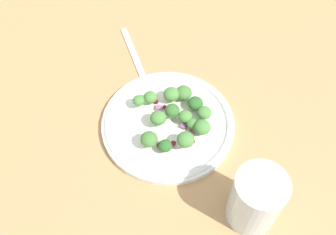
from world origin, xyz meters
TOP-DOWN VIEW (x-y plane):
  - ground_plane at (0.00, 0.00)cm, footprint 180.00×180.00cm
  - plate at (-1.61, -2.17)cm, footprint 23.58×23.58cm
  - dressing_pool at (-1.61, -2.17)cm, footprint 13.68×13.68cm
  - broccoli_floret_0 at (-2.56, -3.72)cm, footprint 2.80×2.80cm
  - broccoli_floret_1 at (4.50, -0.79)cm, footprint 2.86×2.86cm
  - broccoli_floret_2 at (0.90, -0.55)cm, footprint 2.40×2.40cm
  - broccoli_floret_3 at (1.33, -7.24)cm, footprint 2.31×2.31cm
  - broccoli_floret_4 at (-7.76, -2.43)cm, footprint 2.14×2.14cm
  - broccoli_floret_5 at (-6.55, -0.58)cm, footprint 2.47×2.47cm
  - broccoli_floret_6 at (3.70, -4.74)cm, footprint 2.94×2.94cm
  - broccoli_floret_7 at (2.54, -0.86)cm, footprint 2.00×2.00cm
  - broccoli_floret_8 at (-1.56, -0.94)cm, footprint 2.57×2.57cm
  - broccoli_floret_9 at (-1.43, -7.94)cm, footprint 2.89×2.89cm
  - broccoli_floret_10 at (3.11, 2.17)cm, footprint 2.55×2.55cm
  - broccoli_floret_11 at (0.74, 2.98)cm, footprint 2.74×2.74cm
  - broccoli_floret_12 at (-3.74, 2.02)cm, footprint 2.90×2.90cm
  - broccoli_floret_13 at (-2.21, 3.69)cm, footprint 2.98×2.98cm
  - cranberry_0 at (-4.46, 3.82)cm, footprint 0.72×0.72cm
  - cranberry_1 at (1.91, -5.66)cm, footprint 0.95×0.95cm
  - cranberry_2 at (4.27, -3.31)cm, footprint 0.86×0.86cm
  - cranberry_3 at (-5.70, -0.08)cm, footprint 0.85×0.85cm
  - cranberry_4 at (-3.85, -0.43)cm, footprint 0.74×0.74cm
  - cranberry_5 at (3.19, -3.42)cm, footprint 0.75×0.75cm
  - cranberry_6 at (-0.45, -7.06)cm, footprint 0.89×0.89cm
  - onion_bit_0 at (-4.40, -0.85)cm, footprint 1.47×1.34cm
  - onion_bit_1 at (3.01, -2.23)cm, footprint 1.15×1.43cm
  - onion_bit_2 at (1.27, -1.43)cm, footprint 1.00×1.44cm
  - fork at (-15.31, 6.75)cm, footprint 16.08×12.43cm
  - water_glass at (18.07, -8.32)cm, footprint 7.62×7.62cm

SIDE VIEW (x-z plane):
  - ground_plane at x=0.00cm, z-range -2.00..0.00cm
  - fork at x=-15.31cm, z-range 0.00..0.50cm
  - plate at x=-1.61cm, z-range 0.01..1.71cm
  - dressing_pool at x=-1.61cm, z-range 1.20..1.40cm
  - cranberry_6 at x=-0.45cm, z-range 1.20..2.09cm
  - onion_bit_1 at x=3.01cm, z-range 1.37..1.96cm
  - cranberry_4 at x=-3.85cm, z-range 1.30..2.04cm
  - cranberry_2 at x=4.27cm, z-range 1.37..2.23cm
  - cranberry_3 at x=-5.70cm, z-range 1.40..2.26cm
  - onion_bit_0 at x=-4.40cm, z-range 1.58..2.12cm
  - onion_bit_2 at x=1.27cm, z-range 1.63..2.18cm
  - cranberry_0 at x=-4.46cm, z-range 1.57..2.29cm
  - cranberry_1 at x=1.91cm, z-range 1.63..2.57cm
  - cranberry_5 at x=3.19cm, z-range 1.73..2.48cm
  - broccoli_floret_7 at x=2.54cm, z-range 1.79..3.81cm
  - broccoli_floret_10 at x=3.11cm, z-range 1.54..4.13cm
  - broccoli_floret_11 at x=0.74cm, z-range 1.49..4.26cm
  - broccoli_floret_3 at x=1.33cm, z-range 1.72..4.06cm
  - broccoli_floret_13 at x=-2.21cm, z-range 1.53..4.54cm
  - broccoli_floret_5 at x=-6.55cm, z-range 1.82..4.32cm
  - broccoli_floret_2 at x=0.90cm, z-range 1.93..4.36cm
  - broccoli_floret_1 at x=4.50cm, z-range 1.73..4.63cm
  - broccoli_floret_4 at x=-7.76cm, z-range 2.12..4.29cm
  - broccoli_floret_12 at x=-3.74cm, z-range 1.77..4.71cm
  - broccoli_floret_9 at x=-1.43cm, z-range 1.91..4.83cm
  - broccoli_floret_8 at x=-1.56cm, z-range 2.09..4.69cm
  - broccoli_floret_0 at x=-2.56cm, z-range 2.20..5.04cm
  - broccoli_floret_6 at x=3.70cm, z-range 2.23..5.20cm
  - water_glass at x=18.07cm, z-range 0.00..10.75cm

